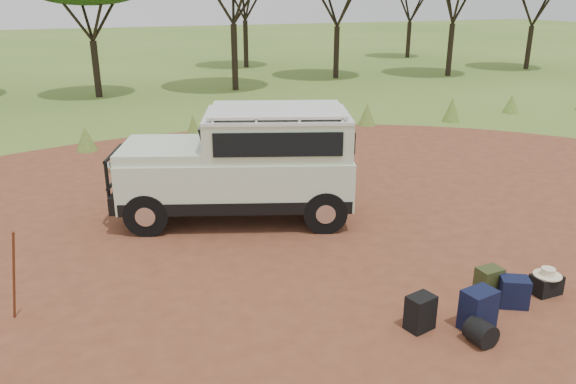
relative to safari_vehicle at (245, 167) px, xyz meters
name	(u,v)px	position (x,y,z in m)	size (l,w,h in m)	color
ground	(319,275)	(0.33, -2.74, -1.06)	(140.00, 140.00, 0.00)	#50782A
dirt_clearing	(319,274)	(0.33, -2.74, -1.06)	(23.00, 23.00, 0.01)	brown
grass_fringe	(198,131)	(0.44, 5.93, -0.66)	(36.60, 1.60, 0.90)	#50782A
safari_vehicle	(245,167)	(0.00, 0.00, 0.00)	(4.82, 3.18, 2.20)	silver
walking_staff	(14,276)	(-4.02, -2.45, -0.37)	(0.03, 0.03, 1.41)	brown
backpack_black	(420,313)	(0.94, -4.63, -0.82)	(0.36, 0.27, 0.49)	black
backpack_navy	(478,310)	(1.65, -4.91, -0.78)	(0.44, 0.31, 0.57)	#101433
backpack_olive	(488,284)	(2.32, -4.34, -0.82)	(0.36, 0.26, 0.49)	#353E1C
duffel_navy	(514,292)	(2.52, -4.63, -0.84)	(0.39, 0.29, 0.44)	#101433
hard_case	(546,285)	(3.22, -4.54, -0.91)	(0.42, 0.30, 0.30)	black
stuff_sack	(481,332)	(1.47, -5.21, -0.90)	(0.33, 0.33, 0.33)	black
safari_hat	(548,273)	(3.22, -4.54, -0.72)	(0.41, 0.41, 0.12)	beige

